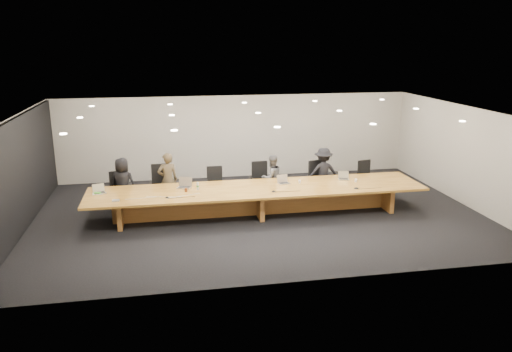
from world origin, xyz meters
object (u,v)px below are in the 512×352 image
(person_a, at_px, (123,183))
(amber_mug, at_px, (186,190))
(person_b, at_px, (168,180))
(laptop_a, at_px, (99,189))
(water_bottle, at_px, (198,186))
(paper_cup_near, at_px, (300,182))
(person_c, at_px, (272,178))
(laptop_d, at_px, (284,179))
(chair_right, at_px, (319,179))
(laptop_b, at_px, (184,183))
(mic_center, at_px, (274,191))
(mic_left, at_px, (167,197))
(paper_cup_far, at_px, (356,180))
(mic_right, at_px, (356,188))
(av_box, at_px, (116,201))
(laptop_e, at_px, (344,176))
(chair_left, at_px, (161,185))
(conference_table, at_px, (258,196))
(chair_far_left, at_px, (120,191))
(chair_mid_left, at_px, (216,185))
(person_d, at_px, (323,172))
(chair_far_right, at_px, (367,177))
(chair_mid_right, at_px, (262,181))

(person_a, height_order, amber_mug, person_a)
(person_b, distance_m, laptop_a, 1.97)
(water_bottle, height_order, paper_cup_near, water_bottle)
(person_c, distance_m, laptop_d, 0.94)
(chair_right, xyz_separation_m, person_a, (-5.71, -0.05, 0.17))
(amber_mug, bearing_deg, chair_right, 16.85)
(chair_right, relative_size, laptop_b, 3.11)
(laptop_d, height_order, mic_center, laptop_d)
(mic_center, bearing_deg, laptop_d, 57.56)
(mic_left, bearing_deg, paper_cup_far, 5.37)
(mic_center, bearing_deg, laptop_b, 161.22)
(laptop_b, height_order, laptop_d, laptop_b)
(mic_right, bearing_deg, paper_cup_near, 149.05)
(laptop_d, bearing_deg, av_box, 178.86)
(laptop_e, bearing_deg, person_a, -175.16)
(chair_left, bearing_deg, conference_table, -26.31)
(laptop_b, bearing_deg, mic_left, -99.63)
(person_b, height_order, laptop_d, person_b)
(chair_far_left, bearing_deg, laptop_d, -26.05)
(chair_mid_left, relative_size, laptop_d, 3.45)
(laptop_a, xyz_separation_m, mic_left, (1.71, -0.70, -0.11))
(conference_table, relative_size, laptop_b, 25.10)
(person_c, height_order, paper_cup_far, person_c)
(conference_table, bearing_deg, chair_mid_left, 130.18)
(laptop_a, bearing_deg, mic_left, -42.49)
(amber_mug, distance_m, av_box, 1.81)
(paper_cup_near, relative_size, mic_center, 0.73)
(person_d, bearing_deg, paper_cup_near, 48.27)
(amber_mug, bearing_deg, person_b, 111.30)
(person_a, distance_m, paper_cup_near, 4.92)
(av_box, bearing_deg, person_a, 85.88)
(chair_left, relative_size, laptop_d, 3.87)
(person_b, distance_m, mic_right, 5.23)
(person_a, xyz_separation_m, person_c, (4.25, 0.02, -0.05))
(paper_cup_near, bearing_deg, person_d, 44.23)
(chair_far_right, height_order, av_box, chair_far_right)
(amber_mug, xyz_separation_m, av_box, (-1.75, -0.47, -0.04))
(chair_far_left, bearing_deg, person_a, -5.14)
(chair_right, distance_m, paper_cup_far, 1.37)
(chair_left, height_order, mic_left, chair_left)
(paper_cup_far, bearing_deg, chair_mid_right, 152.96)
(laptop_a, height_order, water_bottle, laptop_a)
(chair_mid_left, distance_m, person_c, 1.66)
(chair_left, distance_m, amber_mug, 1.42)
(mic_center, bearing_deg, person_a, 158.10)
(paper_cup_near, bearing_deg, laptop_a, 179.78)
(chair_far_left, distance_m, water_bottle, 2.36)
(person_d, bearing_deg, conference_table, 32.83)
(chair_mid_right, relative_size, water_bottle, 5.94)
(chair_mid_left, xyz_separation_m, paper_cup_far, (3.82, -1.15, 0.26))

